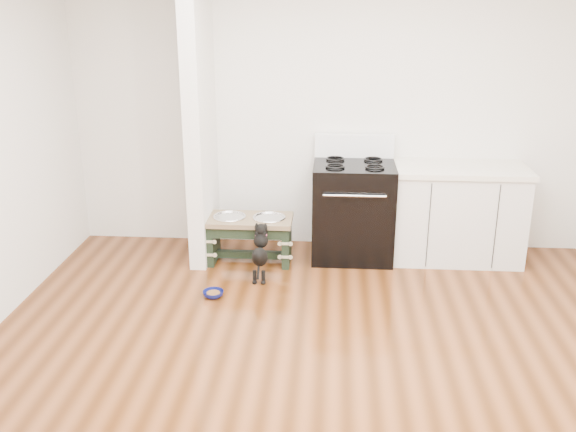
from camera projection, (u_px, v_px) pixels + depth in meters
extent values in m
plane|color=#44220C|center=(320.00, 380.00, 4.25)|extent=(5.00, 5.00, 0.00)
plane|color=silver|center=(329.00, 111.00, 6.16)|extent=(5.00, 0.00, 5.00)
cube|color=silver|center=(200.00, 117.00, 5.86)|extent=(0.15, 0.80, 2.70)
cube|color=black|center=(353.00, 211.00, 6.11)|extent=(0.76, 0.65, 0.92)
cube|color=black|center=(353.00, 228.00, 5.84)|extent=(0.58, 0.02, 0.50)
cylinder|color=silver|center=(355.00, 196.00, 5.70)|extent=(0.56, 0.02, 0.02)
cube|color=white|center=(354.00, 146.00, 6.18)|extent=(0.76, 0.08, 0.22)
torus|color=black|center=(335.00, 166.00, 5.84)|extent=(0.18, 0.18, 0.02)
torus|color=black|center=(375.00, 167.00, 5.81)|extent=(0.18, 0.18, 0.02)
torus|color=black|center=(335.00, 159.00, 6.10)|extent=(0.18, 0.18, 0.02)
torus|color=black|center=(373.00, 160.00, 6.08)|extent=(0.18, 0.18, 0.02)
cube|color=silver|center=(456.00, 215.00, 6.08)|extent=(1.20, 0.60, 0.86)
cube|color=beige|center=(461.00, 169.00, 5.93)|extent=(1.24, 0.64, 0.05)
cube|color=black|center=(458.00, 263.00, 5.96)|extent=(1.20, 0.06, 0.10)
cube|color=black|center=(213.00, 241.00, 6.10)|extent=(0.07, 0.38, 0.40)
cube|color=black|center=(287.00, 243.00, 6.05)|extent=(0.07, 0.38, 0.40)
cube|color=black|center=(247.00, 234.00, 5.86)|extent=(0.64, 0.03, 0.10)
cube|color=black|center=(250.00, 254.00, 6.12)|extent=(0.64, 0.07, 0.07)
cube|color=brown|center=(249.00, 220.00, 6.00)|extent=(0.80, 0.43, 0.04)
cylinder|color=silver|center=(230.00, 219.00, 6.01)|extent=(0.27, 0.27, 0.05)
cylinder|color=silver|center=(269.00, 220.00, 5.99)|extent=(0.27, 0.27, 0.05)
torus|color=silver|center=(230.00, 216.00, 6.00)|extent=(0.31, 0.31, 0.02)
torus|color=silver|center=(269.00, 217.00, 5.98)|extent=(0.31, 0.31, 0.02)
cylinder|color=black|center=(255.00, 277.00, 5.65)|extent=(0.04, 0.04, 0.12)
cylinder|color=black|center=(263.00, 277.00, 5.64)|extent=(0.04, 0.04, 0.12)
sphere|color=black|center=(255.00, 282.00, 5.65)|extent=(0.04, 0.04, 0.04)
sphere|color=black|center=(263.00, 283.00, 5.65)|extent=(0.04, 0.04, 0.04)
ellipsoid|color=black|center=(260.00, 257.00, 5.66)|extent=(0.14, 0.33, 0.29)
sphere|color=black|center=(261.00, 241.00, 5.72)|extent=(0.13, 0.13, 0.13)
sphere|color=black|center=(261.00, 230.00, 5.73)|extent=(0.11, 0.11, 0.11)
sphere|color=black|center=(258.00, 227.00, 5.80)|extent=(0.04, 0.04, 0.04)
sphere|color=black|center=(266.00, 227.00, 5.80)|extent=(0.04, 0.04, 0.04)
cylinder|color=black|center=(258.00, 273.00, 5.57)|extent=(0.02, 0.09, 0.11)
torus|color=#EA4475|center=(261.00, 235.00, 5.73)|extent=(0.11, 0.07, 0.10)
imported|color=#0B1050|center=(213.00, 294.00, 5.40)|extent=(0.21, 0.21, 0.05)
cylinder|color=#523217|center=(213.00, 294.00, 5.40)|extent=(0.11, 0.11, 0.02)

